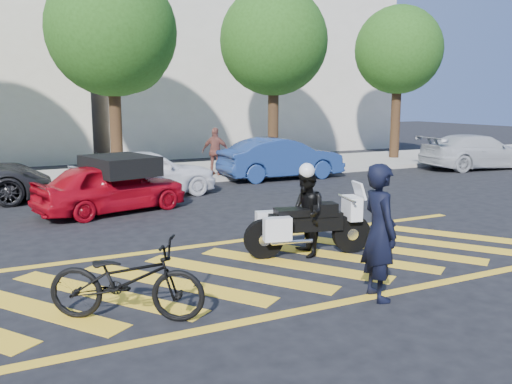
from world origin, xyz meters
name	(u,v)px	position (x,y,z in m)	size (l,w,h in m)	color
ground	(268,268)	(0.00, 0.00, 0.00)	(90.00, 90.00, 0.00)	black
sidewalk	(118,176)	(0.00, 12.00, 0.07)	(60.00, 5.00, 0.15)	#9E998E
crosswalk	(266,268)	(-0.04, 0.00, 0.00)	(12.33, 4.00, 0.01)	yellow
building_right	(238,52)	(9.00, 21.00, 5.50)	(16.00, 8.00, 11.00)	beige
tree_center	(115,36)	(0.13, 12.06, 5.10)	(4.60, 4.60, 7.56)	black
tree_right	(276,45)	(6.63, 12.06, 5.05)	(4.40, 4.40, 7.41)	black
tree_far_right	(400,54)	(13.13, 12.06, 4.94)	(4.00, 4.00, 7.10)	black
officer_bike	(379,232)	(0.81, -1.97, 1.01)	(0.73, 0.48, 2.01)	black
bicycle	(127,280)	(-2.69, -1.12, 0.55)	(0.73, 2.10, 1.10)	black
police_motorcycle	(307,225)	(1.02, 0.39, 0.59)	(2.45, 1.02, 1.09)	black
officer_moto	(306,213)	(1.01, 0.38, 0.81)	(0.79, 0.61, 1.62)	black
red_convertible	(111,187)	(-1.45, 5.97, 0.66)	(1.56, 3.88, 1.32)	#AB0716
parked_mid_right	(144,173)	(-0.10, 7.80, 0.73)	(1.73, 4.29, 1.46)	white
parked_right	(281,158)	(5.35, 9.20, 0.75)	(1.59, 4.56, 1.50)	navy
parked_far_right	(477,152)	(14.06, 8.07, 0.72)	(2.01, 4.94, 1.43)	#AFB3B8
pedestrian_right	(216,151)	(3.17, 10.19, 1.01)	(1.01, 0.42, 1.73)	brown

